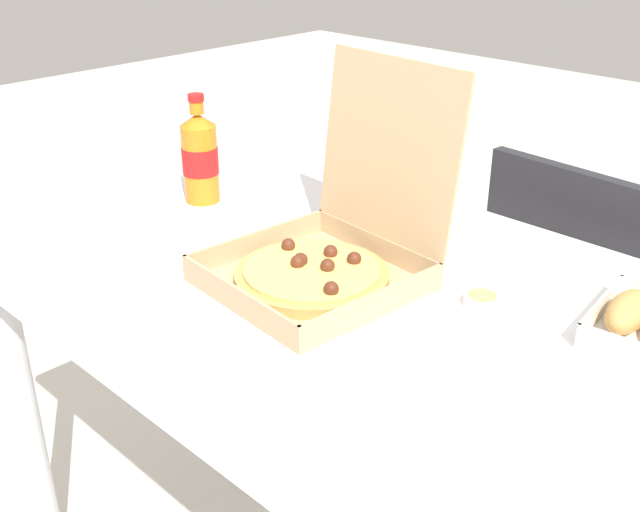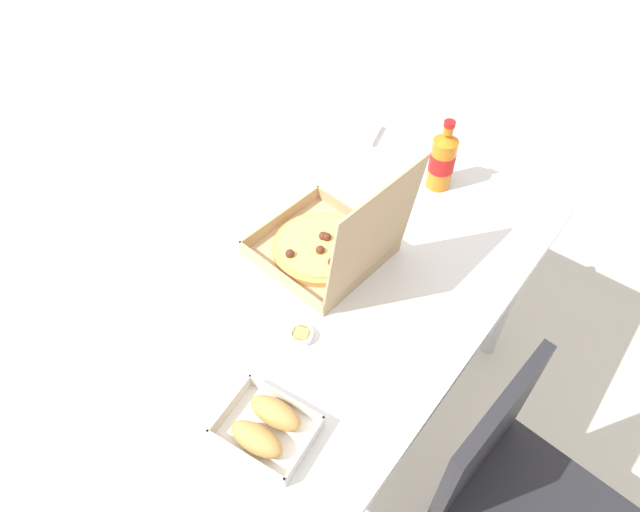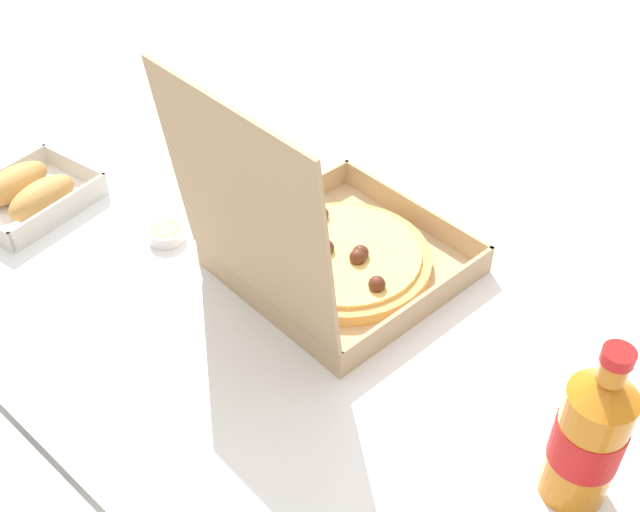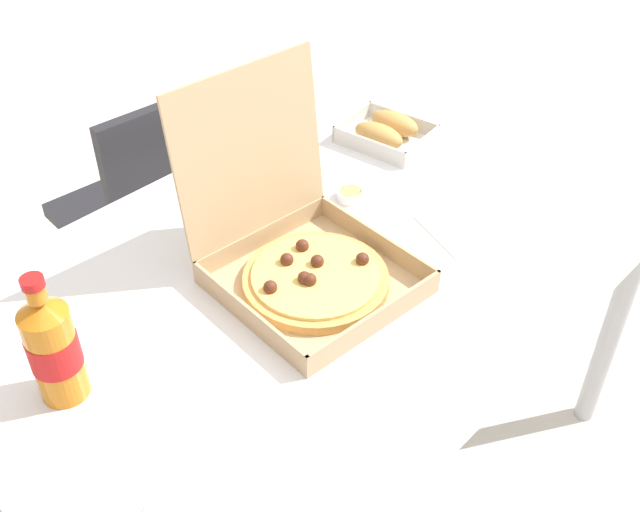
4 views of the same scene
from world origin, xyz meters
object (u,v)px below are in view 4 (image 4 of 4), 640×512
chair (158,209)px  paper_menu (480,223)px  pizza_box_open (303,256)px  dipping_sauce_cup (351,195)px  bread_side_box (386,131)px  cola_bottle (53,347)px

chair → paper_menu: 0.88m
pizza_box_open → dipping_sauce_cup: bearing=23.0°
bread_side_box → cola_bottle: 0.90m
chair → paper_menu: bearing=-76.1°
pizza_box_open → dipping_sauce_cup: pizza_box_open is taller
paper_menu → dipping_sauce_cup: 0.26m
cola_bottle → dipping_sauce_cup: (0.67, 0.02, -0.08)m
chair → dipping_sauce_cup: (0.09, -0.58, 0.27)m
pizza_box_open → bread_side_box: (0.46, 0.19, -0.02)m
cola_bottle → paper_menu: 0.81m
bread_side_box → paper_menu: 0.35m
chair → paper_menu: chair is taller
chair → dipping_sauce_cup: chair is taller
chair → cola_bottle: bearing=-134.0°
pizza_box_open → paper_menu: 0.38m
cola_bottle → dipping_sauce_cup: 0.67m
bread_side_box → dipping_sauce_cup: bread_side_box is taller
pizza_box_open → cola_bottle: pizza_box_open is taller
chair → pizza_box_open: (-0.15, -0.68, 0.31)m
pizza_box_open → dipping_sauce_cup: (0.24, 0.10, -0.04)m
bread_side_box → dipping_sauce_cup: size_ratio=3.70×
chair → dipping_sauce_cup: bearing=-81.2°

